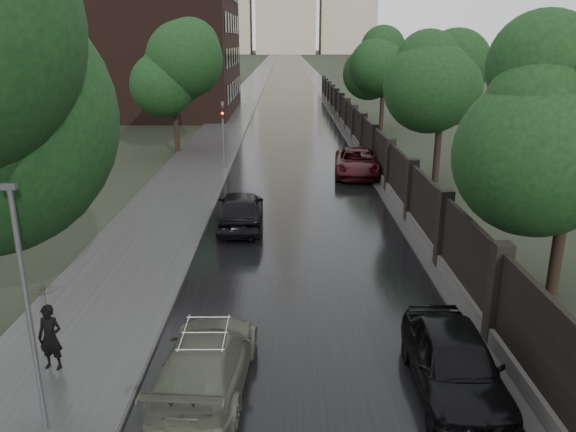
# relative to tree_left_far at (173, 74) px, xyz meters

# --- Properties ---
(road) EXTENTS (8.00, 420.00, 0.02)m
(road) POSITION_rel_tree_left_far_xyz_m (8.00, 160.00, -5.23)
(road) COLOR black
(road) RESTS_ON ground
(sidewalk_left) EXTENTS (4.00, 420.00, 0.16)m
(sidewalk_left) POSITION_rel_tree_left_far_xyz_m (2.00, 160.00, -5.16)
(sidewalk_left) COLOR #2D2D2D
(sidewalk_left) RESTS_ON ground
(verge_right) EXTENTS (3.00, 420.00, 0.08)m
(verge_right) POSITION_rel_tree_left_far_xyz_m (13.50, 160.00, -5.20)
(verge_right) COLOR #2D2D2D
(verge_right) RESTS_ON ground
(fence_right) EXTENTS (0.45, 75.72, 2.70)m
(fence_right) POSITION_rel_tree_left_far_xyz_m (12.60, 2.01, -4.23)
(fence_right) COLOR #383533
(fence_right) RESTS_ON ground
(tree_left_far) EXTENTS (4.25, 4.25, 7.39)m
(tree_left_far) POSITION_rel_tree_left_far_xyz_m (0.00, 0.00, 0.00)
(tree_left_far) COLOR black
(tree_left_far) RESTS_ON ground
(tree_right_a) EXTENTS (4.08, 4.08, 7.01)m
(tree_right_a) POSITION_rel_tree_left_far_xyz_m (15.50, -22.00, -0.29)
(tree_right_a) COLOR black
(tree_right_a) RESTS_ON ground
(tree_right_b) EXTENTS (4.08, 4.08, 7.01)m
(tree_right_b) POSITION_rel_tree_left_far_xyz_m (15.50, -8.00, -0.29)
(tree_right_b) COLOR black
(tree_right_b) RESTS_ON ground
(tree_right_c) EXTENTS (4.08, 4.08, 7.01)m
(tree_right_c) POSITION_rel_tree_left_far_xyz_m (15.50, 10.00, -0.29)
(tree_right_c) COLOR black
(tree_right_c) RESTS_ON ground
(lamp_post) EXTENTS (0.25, 0.12, 5.11)m
(lamp_post) POSITION_rel_tree_left_far_xyz_m (2.60, -28.50, -2.57)
(lamp_post) COLOR #59595E
(lamp_post) RESTS_ON ground
(traffic_light) EXTENTS (0.16, 0.32, 4.00)m
(traffic_light) POSITION_rel_tree_left_far_xyz_m (3.70, -5.01, -2.84)
(traffic_light) COLOR #59595E
(traffic_light) RESTS_ON ground
(brick_building) EXTENTS (24.00, 18.00, 20.00)m
(brick_building) POSITION_rel_tree_left_far_xyz_m (-10.00, 22.00, 4.76)
(brick_building) COLOR black
(brick_building) RESTS_ON ground
(volga_sedan) EXTENTS (2.19, 4.73, 1.34)m
(volga_sedan) POSITION_rel_tree_left_far_xyz_m (5.55, -26.96, -4.57)
(volga_sedan) COLOR #4C5040
(volga_sedan) RESTS_ON ground
(hatchback_left) EXTENTS (2.00, 4.66, 1.57)m
(hatchback_left) POSITION_rel_tree_left_far_xyz_m (5.47, -15.75, -4.46)
(hatchback_left) COLOR black
(hatchback_left) RESTS_ON ground
(car_right_near) EXTENTS (1.84, 4.42, 1.50)m
(car_right_near) POSITION_rel_tree_left_far_xyz_m (10.95, -27.15, -4.49)
(car_right_near) COLOR black
(car_right_near) RESTS_ON ground
(car_right_far) EXTENTS (2.91, 5.54, 1.49)m
(car_right_far) POSITION_rel_tree_left_far_xyz_m (11.40, -6.47, -4.50)
(car_right_far) COLOR black
(car_right_far) RESTS_ON ground
(pedestrian_umbrella) EXTENTS (1.04, 1.05, 2.45)m
(pedestrian_umbrella) POSITION_rel_tree_left_far_xyz_m (1.93, -26.36, -3.45)
(pedestrian_umbrella) COLOR black
(pedestrian_umbrella) RESTS_ON sidewalk_left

